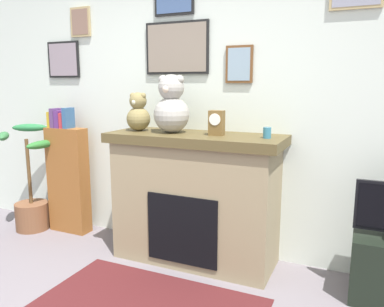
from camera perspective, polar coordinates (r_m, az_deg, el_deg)
back_wall at (r=3.52m, az=-0.08°, el=6.94°), size 5.20×0.15×2.60m
fireplace at (r=3.28m, az=0.51°, el=-6.58°), size 1.48×0.59×1.11m
bookshelf at (r=4.12m, az=-18.04°, el=-3.26°), size 0.43×0.16×1.29m
potted_plant at (r=4.37m, az=-22.94°, el=-6.29°), size 0.59×0.54×1.11m
candle_jar at (r=2.96m, az=11.15°, el=3.06°), size 0.06×0.06×0.08m
mantel_clock at (r=3.07m, az=3.69°, el=4.59°), size 0.12×0.09×0.20m
teddy_bear_tan at (r=3.39m, az=-8.03°, el=5.93°), size 0.21×0.21×0.34m
teddy_bear_brown at (r=3.22m, az=-3.09°, el=6.98°), size 0.30×0.30×0.49m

